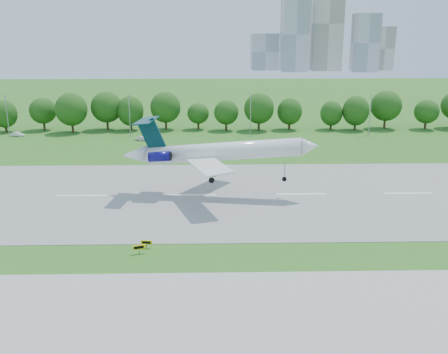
% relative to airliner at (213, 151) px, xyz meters
% --- Properties ---
extents(ground, '(600.00, 600.00, 0.00)m').
position_rel_airliner_xyz_m(ground, '(-4.00, -25.22, -8.17)').
color(ground, '#2C681B').
rests_on(ground, ground).
extents(runway, '(400.00, 45.00, 0.08)m').
position_rel_airliner_xyz_m(runway, '(-4.00, -0.22, -8.13)').
color(runway, gray).
rests_on(runway, ground).
extents(taxiway, '(400.00, 23.00, 0.08)m').
position_rel_airliner_xyz_m(taxiway, '(-4.00, -43.22, -8.13)').
color(taxiway, '#ADADA8').
rests_on(taxiway, ground).
extents(tree_line, '(288.40, 8.40, 10.40)m').
position_rel_airliner_xyz_m(tree_line, '(-4.00, 66.78, -1.99)').
color(tree_line, '#382314').
rests_on(tree_line, ground).
extents(light_poles, '(175.90, 0.25, 12.19)m').
position_rel_airliner_xyz_m(light_poles, '(-6.50, 56.78, -1.83)').
color(light_poles, gray).
rests_on(light_poles, ground).
extents(skyline, '(127.00, 52.00, 80.00)m').
position_rel_airliner_xyz_m(skyline, '(96.16, 365.39, 22.29)').
color(skyline, '#B2B2B7').
rests_on(skyline, ground).
extents(airliner, '(35.34, 25.45, 11.21)m').
position_rel_airliner_xyz_m(airliner, '(0.00, 0.00, 0.00)').
color(airliner, white).
rests_on(airliner, ground).
extents(taxi_sign_left, '(1.59, 0.36, 1.11)m').
position_rel_airliner_xyz_m(taxi_sign_left, '(-9.28, -23.88, -7.35)').
color(taxi_sign_left, gray).
rests_on(taxi_sign_left, ground).
extents(taxi_sign_centre, '(1.74, 0.72, 1.24)m').
position_rel_airliner_xyz_m(taxi_sign_centre, '(-9.99, -25.73, -7.26)').
color(taxi_sign_centre, gray).
rests_on(taxi_sign_centre, ground).
extents(service_vehicle_a, '(3.98, 2.07, 1.25)m').
position_rel_airliner_xyz_m(service_vehicle_a, '(-57.10, 57.91, -7.55)').
color(service_vehicle_a, silver).
rests_on(service_vehicle_a, ground).
extents(service_vehicle_b, '(4.22, 2.73, 1.33)m').
position_rel_airliner_xyz_m(service_vehicle_b, '(-19.86, 50.82, -7.50)').
color(service_vehicle_b, white).
rests_on(service_vehicle_b, ground).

